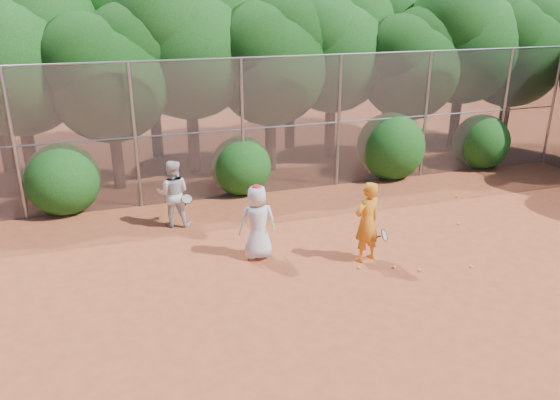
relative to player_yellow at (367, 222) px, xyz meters
name	(u,v)px	position (x,y,z in m)	size (l,w,h in m)	color
ground	(363,285)	(-0.54, -1.03, -0.93)	(80.00, 80.00, 0.00)	#933E21
fence_back	(272,125)	(-0.66, 4.97, 1.12)	(20.05, 0.09, 4.03)	gray
tree_1	(15,49)	(-7.49, 7.51, 3.23)	(4.64, 4.03, 6.35)	black
tree_2	(109,70)	(-4.99, 6.80, 2.65)	(3.99, 3.47, 5.47)	black
tree_3	(189,36)	(-2.48, 7.81, 3.47)	(4.89, 4.26, 6.70)	black
tree_4	(271,56)	(0.01, 7.20, 2.83)	(4.19, 3.64, 5.73)	black
tree_5	(334,43)	(2.51, 8.01, 3.12)	(4.51, 3.92, 6.17)	black
tree_6	(411,61)	(5.00, 7.00, 2.54)	(3.86, 3.36, 5.29)	black
tree_7	(466,33)	(7.52, 7.61, 3.35)	(4.77, 4.14, 6.53)	black
tree_8	(515,46)	(9.51, 7.30, 2.89)	(4.25, 3.70, 5.82)	black
tree_10	(149,25)	(-3.48, 10.01, 3.70)	(5.15, 4.48, 7.06)	black
tree_11	(291,37)	(1.51, 9.61, 3.23)	(4.64, 4.03, 6.35)	black
tree_12	(394,24)	(6.02, 10.21, 3.58)	(5.02, 4.37, 6.88)	black
bush_0	(62,176)	(-6.54, 5.27, 0.07)	(2.00, 2.00, 2.00)	#104310
bush_1	(241,163)	(-1.54, 5.27, -0.03)	(1.80, 1.80, 1.80)	#104310
bush_2	(391,143)	(3.46, 5.27, 0.17)	(2.20, 2.20, 2.20)	#104310
bush_3	(482,139)	(6.96, 5.27, 0.02)	(1.90, 1.90, 1.90)	#104310
player_yellow	(367,222)	(0.00, 0.00, 0.00)	(0.90, 0.68, 1.86)	orange
player_teen	(257,222)	(-2.26, 0.88, -0.06)	(0.87, 0.58, 1.76)	silver
player_white	(173,193)	(-3.82, 3.31, -0.06)	(1.00, 0.87, 1.75)	silver
ball_0	(419,270)	(0.89, -0.87, -0.90)	(0.07, 0.07, 0.07)	yellow
ball_1	(458,224)	(3.21, 1.04, -0.90)	(0.07, 0.07, 0.07)	yellow
ball_2	(394,267)	(0.43, -0.58, -0.90)	(0.07, 0.07, 0.07)	yellow
ball_3	(471,267)	(2.05, -1.08, -0.90)	(0.07, 0.07, 0.07)	yellow
ball_4	(359,268)	(-0.32, -0.36, -0.90)	(0.07, 0.07, 0.07)	yellow
ball_5	(456,196)	(4.38, 2.82, -0.90)	(0.07, 0.07, 0.07)	yellow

